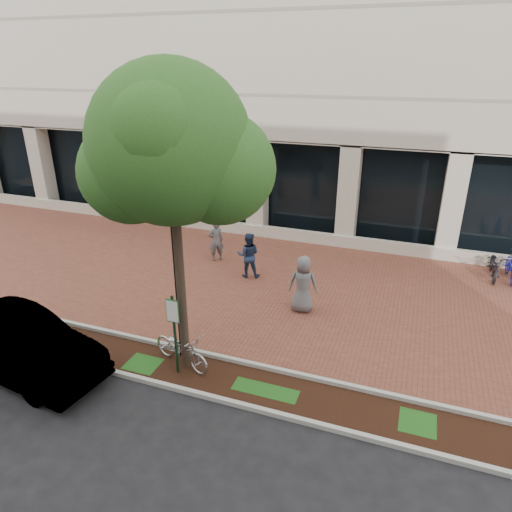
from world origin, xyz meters
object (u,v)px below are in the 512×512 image
(pedestrian_right, at_px, (303,284))
(sedan_near_curb, at_px, (19,345))
(lamppost, at_px, (176,275))
(pedestrian_mid, at_px, (248,255))
(locked_bicycle, at_px, (182,349))
(parking_sign, at_px, (174,325))
(pedestrian_left, at_px, (216,241))
(street_tree, at_px, (174,155))

(pedestrian_right, xyz_separation_m, sedan_near_curb, (-5.87, -5.39, -0.14))
(lamppost, distance_m, pedestrian_mid, 5.27)
(locked_bicycle, height_order, pedestrian_right, pedestrian_right)
(parking_sign, height_order, locked_bicycle, parking_sign)
(pedestrian_right, bearing_deg, pedestrian_left, -39.38)
(lamppost, xyz_separation_m, street_tree, (0.42, -0.42, 3.11))
(pedestrian_left, bearing_deg, street_tree, 68.20)
(street_tree, distance_m, sedan_near_curb, 6.26)
(locked_bicycle, bearing_deg, pedestrian_left, 35.07)
(pedestrian_left, relative_size, pedestrian_mid, 0.98)
(parking_sign, bearing_deg, locked_bicycle, 98.70)
(parking_sign, distance_m, pedestrian_left, 7.10)
(street_tree, height_order, pedestrian_mid, street_tree)
(parking_sign, distance_m, pedestrian_mid, 5.89)
(parking_sign, xyz_separation_m, sedan_near_curb, (-3.73, -1.25, -0.64))
(lamppost, distance_m, street_tree, 3.17)
(pedestrian_mid, bearing_deg, sedan_near_curb, 48.25)
(pedestrian_left, bearing_deg, parking_sign, 66.31)
(street_tree, bearing_deg, pedestrian_left, 108.50)
(street_tree, xyz_separation_m, locked_bicycle, (-0.17, -0.03, -4.95))
(locked_bicycle, height_order, pedestrian_mid, pedestrian_mid)
(locked_bicycle, relative_size, pedestrian_left, 1.12)
(locked_bicycle, distance_m, pedestrian_left, 6.74)
(street_tree, bearing_deg, pedestrian_mid, 94.57)
(pedestrian_left, bearing_deg, lamppost, 65.73)
(lamppost, bearing_deg, sedan_near_curb, -149.07)
(locked_bicycle, xyz_separation_m, pedestrian_left, (-1.97, 6.44, 0.34))
(pedestrian_right, bearing_deg, lamppost, 46.78)
(parking_sign, bearing_deg, sedan_near_curb, -160.86)
(sedan_near_curb, bearing_deg, pedestrian_left, -4.61)
(pedestrian_right, distance_m, sedan_near_curb, 7.97)
(pedestrian_left, bearing_deg, locked_bicycle, 66.74)
(locked_bicycle, bearing_deg, pedestrian_mid, 20.81)
(lamppost, height_order, sedan_near_curb, lamppost)
(lamppost, bearing_deg, pedestrian_left, 106.03)
(pedestrian_left, relative_size, pedestrian_right, 0.90)
(pedestrian_mid, xyz_separation_m, pedestrian_right, (2.46, -1.72, 0.08))
(pedestrian_mid, bearing_deg, pedestrian_left, -44.79)
(parking_sign, relative_size, lamppost, 0.53)
(parking_sign, xyz_separation_m, lamppost, (-0.30, 0.80, 0.91))
(pedestrian_left, xyz_separation_m, pedestrian_mid, (1.71, -0.93, 0.02))
(pedestrian_left, height_order, sedan_near_curb, pedestrian_left)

